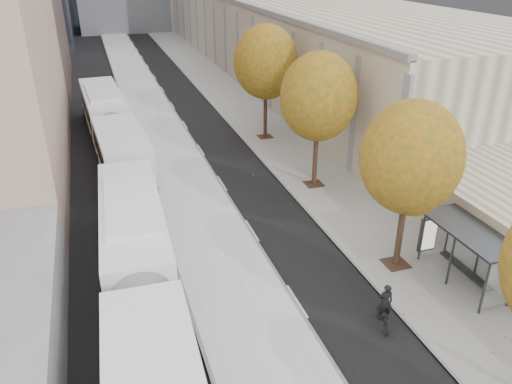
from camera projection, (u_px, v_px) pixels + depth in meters
name	position (u px, v px, depth m)	size (l,w,h in m)	color
bus_platform	(159.00, 130.00, 39.30)	(4.25, 150.00, 0.15)	#B4B4B4
sidewalk	(255.00, 121.00, 41.57)	(4.75, 150.00, 0.08)	gray
building_tan	(268.00, 22.00, 67.80)	(18.00, 92.00, 8.00)	gray
bus_shelter	(473.00, 238.00, 20.54)	(1.90, 4.40, 2.53)	#383A3F
tree_c	(411.00, 158.00, 20.35)	(4.20, 4.20, 7.28)	black
tree_d	(319.00, 97.00, 27.94)	(4.40, 4.40, 7.60)	black
tree_e	(266.00, 62.00, 35.53)	(4.60, 4.60, 7.92)	black
bus_near	(140.00, 285.00, 18.60)	(3.32, 18.18, 3.02)	white
bus_far	(111.00, 126.00, 35.20)	(3.82, 18.87, 3.12)	white
cyclist	(384.00, 312.00, 18.64)	(0.80, 1.57, 1.93)	black
distant_car	(108.00, 98.00, 45.57)	(1.70, 4.22, 1.44)	silver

